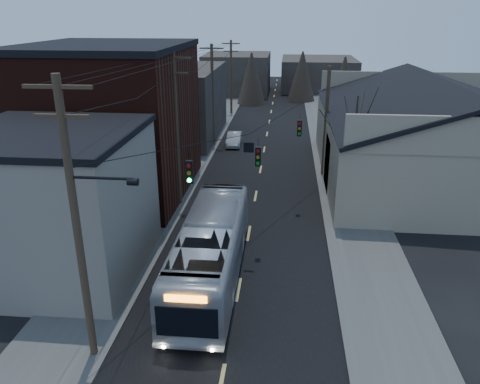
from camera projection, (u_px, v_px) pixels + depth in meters
The scene contains 13 objects.
road_surface at pixel (263, 156), 42.39m from camera, with size 9.00×110.00×0.02m, color black.
sidewalk_left at pixel (193, 153), 42.97m from camera, with size 4.00×110.00×0.12m, color #474744.
sidewalk_right at pixel (336, 157), 41.78m from camera, with size 4.00×110.00×0.12m, color #474744.
building_clapboard at pixel (55, 206), 22.48m from camera, with size 8.00×8.00×7.00m, color gray.
building_brick at pixel (112, 124), 32.23m from camera, with size 10.00×12.00×10.00m, color black.
building_left_far at pixel (174, 103), 47.57m from camera, with size 9.00×14.00×7.00m, color #2F2B26.
warehouse at pixel (431, 145), 35.59m from camera, with size 16.16×20.60×7.73m.
building_far_left at pixel (237, 73), 74.34m from camera, with size 10.00×12.00×6.00m, color #2F2B26.
building_far_right at pixel (318, 74), 77.97m from camera, with size 12.00×14.00×5.00m, color #2F2B26.
bare_tree at pixel (353, 150), 31.22m from camera, with size 0.40×0.40×7.20m, color black.
utility_lines at pixel (219, 114), 35.46m from camera, with size 11.24×45.28×10.50m.
bus at pixel (210, 250), 22.29m from camera, with size 2.68×11.46×3.19m, color #A7ACB3.
parked_car at pixel (234, 139), 45.45m from camera, with size 1.33×3.82×1.26m, color #A7AAAF.
Camera 1 is at (1.94, -10.74, 12.23)m, focal length 35.00 mm.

